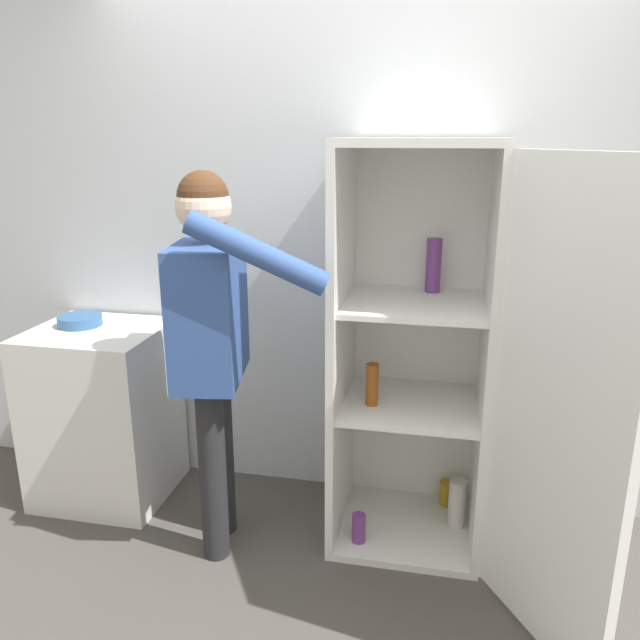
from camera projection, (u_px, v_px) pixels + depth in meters
name	position (u px, v px, depth m)	size (l,w,h in m)	color
ground_plane	(317.00, 612.00, 2.47)	(12.00, 12.00, 0.00)	#4C4742
wall_back	(359.00, 251.00, 3.03)	(7.00, 0.06, 2.55)	silver
refrigerator	(442.00, 362.00, 2.63)	(1.05, 1.19, 1.80)	white
person	(212.00, 323.00, 2.60)	(0.72, 0.60, 1.68)	#262628
counter	(104.00, 413.00, 3.19)	(0.63, 0.58, 0.90)	white
bowl	(80.00, 321.00, 3.11)	(0.21, 0.21, 0.05)	#335B8E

